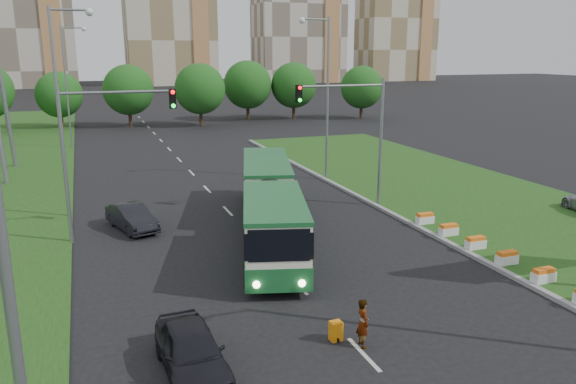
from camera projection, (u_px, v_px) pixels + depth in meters
name	position (u px, v px, depth m)	size (l,w,h in m)	color
ground	(361.00, 275.00, 24.72)	(360.00, 360.00, 0.00)	black
grass_median	(483.00, 202.00, 36.32)	(14.00, 60.00, 0.15)	#1C4814
median_kerb	(389.00, 212.00, 34.00)	(0.30, 60.00, 0.18)	gray
lane_markings	(202.00, 183.00, 41.93)	(0.20, 100.00, 0.01)	beige
flower_planters	(507.00, 258.00, 25.57)	(1.10, 13.70, 0.60)	white
traffic_mast_median	(358.00, 123.00, 34.11)	(5.76, 0.32, 8.00)	gray
traffic_mast_left	(97.00, 138.00, 28.15)	(5.76, 0.32, 8.00)	gray
street_lamps	(234.00, 117.00, 31.36)	(36.00, 60.00, 12.00)	gray
tree_line	(242.00, 89.00, 77.04)	(120.00, 8.00, 9.00)	#1B4D14
apartment_tower_east	(298.00, 5.00, 173.93)	(27.00, 15.00, 47.00)	beige
midrise_east	(396.00, 19.00, 186.46)	(24.00, 14.00, 40.00)	beige
articulated_bus	(265.00, 203.00, 29.91)	(2.69, 17.25, 2.84)	white
car_left_near	(192.00, 351.00, 17.02)	(1.79, 4.45, 1.52)	black
car_left_far	(132.00, 217.00, 30.89)	(1.48, 4.25, 1.40)	black
pedestrian	(363.00, 323.00, 18.58)	(0.62, 0.40, 1.69)	gray
shopping_trolley	(336.00, 331.00, 19.08)	(0.40, 0.42, 0.68)	orange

